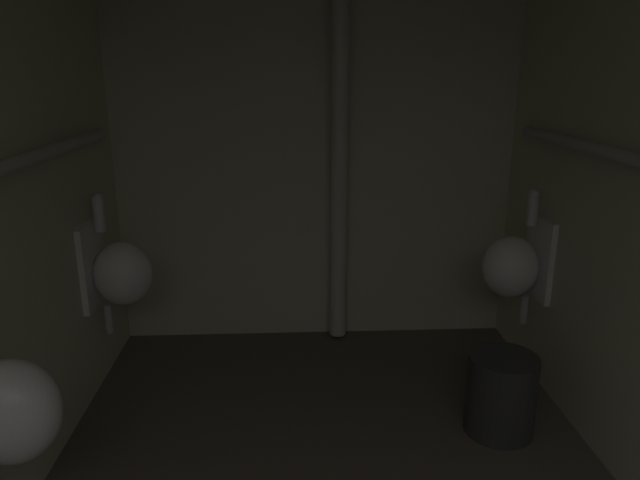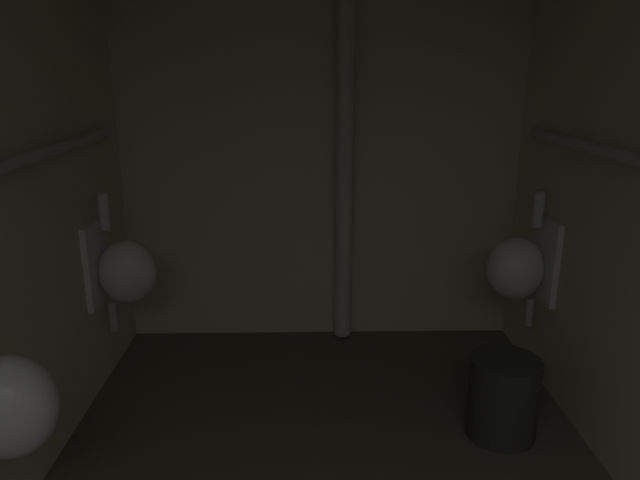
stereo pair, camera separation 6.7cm
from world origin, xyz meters
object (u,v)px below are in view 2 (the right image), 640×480
at_px(urinal_left_far, 123,270).
at_px(standpipe_back_wall, 345,151).
at_px(waste_bin, 503,397).
at_px(urinal_right_mid, 520,266).
at_px(urinal_left_mid, 2,404).

xyz_separation_m(urinal_left_far, standpipe_back_wall, (1.18, 0.49, 0.54)).
bearing_deg(waste_bin, standpipe_back_wall, 123.36).
xyz_separation_m(urinal_right_mid, standpipe_back_wall, (-0.90, 0.49, 0.54)).
xyz_separation_m(urinal_left_mid, urinal_right_mid, (2.08, 1.27, 0.00)).
bearing_deg(standpipe_back_wall, waste_bin, -56.64).
relative_size(standpipe_back_wall, waste_bin, 6.04).
xyz_separation_m(urinal_left_far, waste_bin, (1.86, -0.54, -0.45)).
bearing_deg(urinal_left_far, standpipe_back_wall, 22.74).
distance_m(urinal_left_mid, standpipe_back_wall, 2.18).
distance_m(urinal_left_far, urinal_right_mid, 2.08).
distance_m(urinal_left_far, standpipe_back_wall, 1.39).
distance_m(urinal_left_far, waste_bin, 1.99).
height_order(urinal_left_mid, urinal_right_mid, same).
distance_m(urinal_left_mid, waste_bin, 2.04).
height_order(urinal_right_mid, waste_bin, urinal_right_mid).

